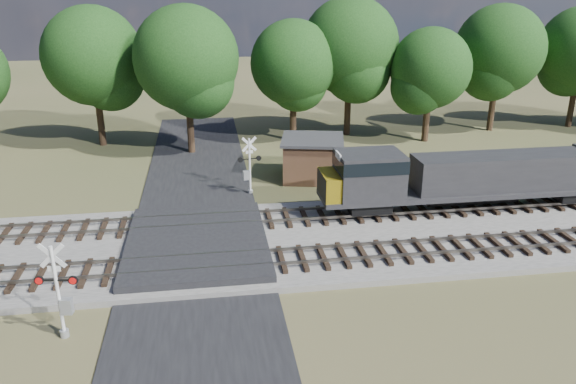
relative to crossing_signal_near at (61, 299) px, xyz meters
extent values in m
plane|color=#444D29|center=(4.94, 6.39, -1.65)|extent=(160.00, 160.00, 0.00)
cube|color=gray|center=(14.94, 6.89, -1.50)|extent=(140.00, 10.00, 0.30)
cube|color=black|center=(4.94, 6.39, -1.61)|extent=(7.00, 60.00, 0.08)
cube|color=#262628|center=(4.94, 6.89, -1.33)|extent=(7.00, 9.00, 0.62)
cube|color=black|center=(6.94, 4.39, -1.26)|extent=(44.00, 2.60, 0.18)
cube|color=#625C54|center=(14.94, 3.67, -1.09)|extent=(140.00, 0.08, 0.15)
cube|color=#625C54|center=(14.94, 5.10, -1.09)|extent=(140.00, 0.08, 0.15)
cube|color=black|center=(6.94, 9.39, -1.26)|extent=(44.00, 2.60, 0.18)
cube|color=#625C54|center=(14.94, 8.67, -1.09)|extent=(140.00, 0.08, 0.15)
cube|color=#625C54|center=(14.94, 10.10, -1.09)|extent=(140.00, 0.08, 0.15)
cylinder|color=silver|center=(-0.08, 0.01, 0.27)|extent=(0.13, 0.13, 3.84)
cylinder|color=#929497|center=(-0.08, 0.01, -1.50)|extent=(0.35, 0.35, 0.29)
cube|color=silver|center=(-0.08, 0.01, 1.81)|extent=(1.00, 0.18, 1.00)
cube|color=silver|center=(-0.08, 0.01, 1.81)|extent=(1.00, 0.18, 1.00)
cube|color=silver|center=(-0.08, 0.01, 1.28)|extent=(0.48, 0.10, 0.21)
cube|color=black|center=(-0.08, 0.01, 0.80)|extent=(1.53, 0.27, 0.06)
cylinder|color=red|center=(-0.70, 0.10, 0.80)|extent=(0.36, 0.14, 0.35)
cylinder|color=red|center=(0.54, -0.08, 0.80)|extent=(0.36, 0.14, 0.35)
cube|color=#929497|center=(0.16, -0.02, -0.30)|extent=(0.47, 0.35, 0.62)
cylinder|color=silver|center=(8.30, 14.50, 0.19)|extent=(0.13, 0.13, 3.67)
cylinder|color=#929497|center=(8.30, 14.50, -1.51)|extent=(0.33, 0.33, 0.28)
cube|color=silver|center=(8.30, 14.50, 1.66)|extent=(0.95, 0.19, 0.96)
cube|color=silver|center=(8.30, 14.50, 1.66)|extent=(0.95, 0.19, 0.96)
cube|color=silver|center=(8.30, 14.50, 1.15)|extent=(0.46, 0.10, 0.20)
cube|color=black|center=(8.30, 14.50, 0.69)|extent=(1.46, 0.29, 0.06)
cylinder|color=red|center=(8.88, 14.60, 0.69)|extent=(0.34, 0.14, 0.33)
cylinder|color=red|center=(7.71, 14.40, 0.69)|extent=(0.34, 0.14, 0.33)
cube|color=#929497|center=(8.07, 14.46, -0.36)|extent=(0.45, 0.34, 0.60)
cube|color=#4B3220|center=(12.82, 17.03, -0.32)|extent=(4.52, 4.52, 2.66)
cube|color=#313134|center=(12.82, 17.03, 1.11)|extent=(4.97, 4.97, 0.19)
cylinder|color=black|center=(-2.92, 27.98, 1.16)|extent=(0.56, 0.56, 5.62)
sphere|color=#133310|center=(-2.92, 27.98, 5.66)|extent=(7.87, 7.87, 7.87)
cylinder|color=black|center=(4.46, 24.51, 1.20)|extent=(0.56, 0.56, 5.70)
sphere|color=#133310|center=(4.46, 24.51, 5.76)|extent=(7.97, 7.97, 7.97)
cylinder|color=black|center=(13.05, 27.03, 0.88)|extent=(0.56, 0.56, 5.06)
sphere|color=#133310|center=(13.05, 27.03, 4.93)|extent=(7.08, 7.08, 7.08)
cylinder|color=black|center=(18.13, 28.34, 1.31)|extent=(0.56, 0.56, 5.92)
sphere|color=#133310|center=(18.13, 28.34, 6.04)|extent=(8.28, 8.28, 8.28)
cylinder|color=black|center=(24.22, 25.22, 0.73)|extent=(0.56, 0.56, 4.75)
sphere|color=#133310|center=(24.22, 25.22, 4.53)|extent=(6.65, 6.65, 6.65)
cylinder|color=black|center=(31.53, 27.89, 1.15)|extent=(0.56, 0.56, 5.59)
sphere|color=#133310|center=(31.53, 27.89, 5.62)|extent=(7.82, 7.82, 7.82)
cylinder|color=black|center=(39.61, 28.14, 1.10)|extent=(0.56, 0.56, 5.49)
camera|label=1|loc=(5.69, -19.28, 11.07)|focal=35.00mm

